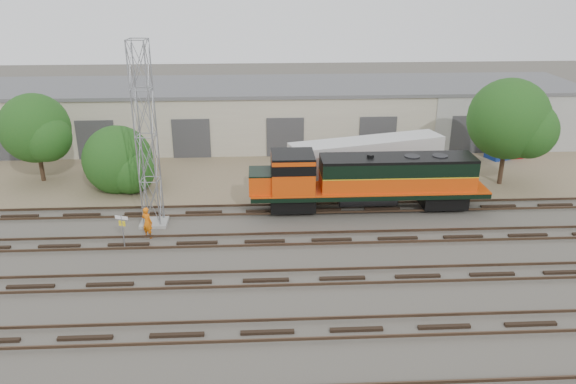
{
  "coord_description": "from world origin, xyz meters",
  "views": [
    {
      "loc": [
        -0.16,
        -28.41,
        15.12
      ],
      "look_at": [
        1.52,
        4.0,
        2.2
      ],
      "focal_mm": 35.0,
      "sensor_mm": 36.0,
      "label": 1
    }
  ],
  "objects_px": {
    "worker": "(147,222)",
    "semi_trailer": "(370,157)",
    "signal_tower": "(146,140)",
    "locomotive": "(365,179)"
  },
  "relations": [
    {
      "from": "locomotive",
      "to": "semi_trailer",
      "type": "xyz_separation_m",
      "value": [
        1.23,
        4.64,
        0.05
      ]
    },
    {
      "from": "signal_tower",
      "to": "semi_trailer",
      "type": "distance_m",
      "value": 16.49
    },
    {
      "from": "signal_tower",
      "to": "semi_trailer",
      "type": "bearing_deg",
      "value": 22.3
    },
    {
      "from": "signal_tower",
      "to": "semi_trailer",
      "type": "xyz_separation_m",
      "value": [
        14.94,
        6.13,
        -3.32
      ]
    },
    {
      "from": "signal_tower",
      "to": "worker",
      "type": "distance_m",
      "value": 4.99
    },
    {
      "from": "locomotive",
      "to": "semi_trailer",
      "type": "bearing_deg",
      "value": 75.12
    },
    {
      "from": "worker",
      "to": "semi_trailer",
      "type": "relative_size",
      "value": 0.17
    },
    {
      "from": "worker",
      "to": "semi_trailer",
      "type": "height_order",
      "value": "semi_trailer"
    },
    {
      "from": "signal_tower",
      "to": "worker",
      "type": "relative_size",
      "value": 5.81
    },
    {
      "from": "worker",
      "to": "semi_trailer",
      "type": "bearing_deg",
      "value": -120.92
    }
  ]
}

